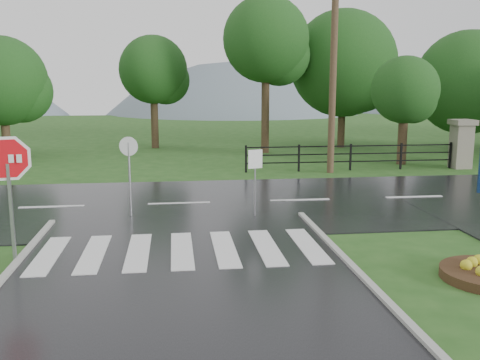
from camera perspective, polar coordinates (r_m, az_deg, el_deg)
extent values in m
cube|color=black|center=(17.44, -6.50, -2.62)|extent=(90.00, 8.00, 0.04)
cube|color=silver|center=(12.92, -19.75, -7.53)|extent=(0.50, 2.80, 0.02)
cube|color=silver|center=(12.74, -15.32, -7.54)|extent=(0.50, 2.80, 0.02)
cube|color=silver|center=(12.63, -10.79, -7.51)|extent=(0.50, 2.80, 0.02)
cube|color=silver|center=(12.60, -6.21, -7.42)|extent=(0.50, 2.80, 0.02)
cube|color=silver|center=(12.65, -1.64, -7.29)|extent=(0.50, 2.80, 0.02)
cube|color=silver|center=(12.78, 2.86, -7.12)|extent=(0.50, 2.80, 0.02)
cube|color=silver|center=(12.98, 7.24, -6.90)|extent=(0.50, 2.80, 0.02)
cube|color=gray|center=(26.65, 22.51, 3.31)|extent=(0.80, 0.80, 2.00)
cube|color=#6B6659|center=(26.55, 22.68, 5.71)|extent=(1.00, 1.00, 0.24)
cube|color=black|center=(24.57, 11.69, 1.94)|extent=(9.50, 0.05, 0.05)
cube|color=black|center=(24.52, 11.72, 2.75)|extent=(9.50, 0.05, 0.05)
cube|color=black|center=(24.48, 11.75, 3.57)|extent=(9.50, 0.05, 0.05)
cube|color=black|center=(23.45, 0.64, 2.26)|extent=(0.08, 0.08, 1.20)
cube|color=black|center=(26.45, 21.51, 2.46)|extent=(0.08, 0.08, 1.20)
sphere|color=slate|center=(75.49, -0.65, -5.97)|extent=(48.00, 48.00, 48.00)
sphere|color=slate|center=(82.31, 19.12, -2.07)|extent=(36.00, 36.00, 36.00)
cube|color=#939399|center=(12.57, -23.19, -3.35)|extent=(0.07, 0.07, 2.19)
cylinder|color=white|center=(12.37, -23.56, 2.11)|extent=(1.29, 0.32, 1.32)
cylinder|color=red|center=(12.36, -23.58, 2.10)|extent=(1.12, 0.29, 1.15)
cube|color=#939399|center=(15.53, 1.61, -0.63)|extent=(0.04, 0.04, 1.88)
cube|color=white|center=(15.38, 1.64, 2.25)|extent=(0.43, 0.15, 0.54)
cylinder|color=#939399|center=(15.83, -11.67, -0.02)|extent=(0.07, 0.07, 2.21)
cylinder|color=white|center=(15.66, -11.81, 3.54)|extent=(0.54, 0.16, 0.55)
cylinder|color=#473523|center=(23.52, 9.92, 11.42)|extent=(0.29, 0.29, 8.80)
cylinder|color=#3D2B1C|center=(26.95, 16.96, 4.76)|extent=(0.43, 0.43, 2.97)
sphere|color=#154013|center=(26.84, 17.19, 9.19)|extent=(3.20, 3.20, 3.20)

